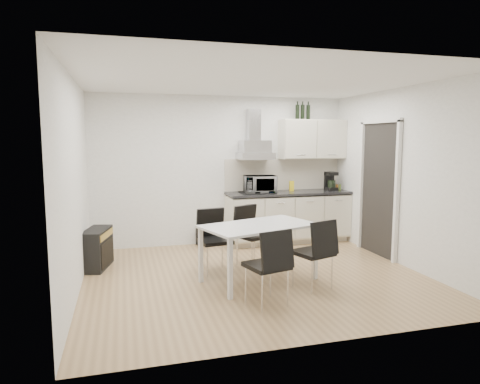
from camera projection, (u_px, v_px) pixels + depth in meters
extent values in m
plane|color=tan|center=(255.00, 276.00, 5.81)|extent=(4.50, 4.50, 0.00)
cube|color=white|center=(222.00, 170.00, 7.56)|extent=(4.50, 0.10, 2.60)
cube|color=white|center=(325.00, 203.00, 3.73)|extent=(4.50, 0.10, 2.60)
cube|color=white|center=(74.00, 186.00, 5.05)|extent=(0.10, 4.00, 2.60)
cube|color=white|center=(403.00, 177.00, 6.24)|extent=(0.10, 4.00, 2.60)
plane|color=white|center=(256.00, 80.00, 5.49)|extent=(4.50, 4.50, 0.00)
cube|color=white|center=(378.00, 190.00, 6.79)|extent=(0.08, 1.04, 2.10)
cube|color=beige|center=(287.00, 239.00, 7.77)|extent=(2.16, 0.52, 0.10)
cube|color=white|center=(288.00, 216.00, 7.68)|extent=(2.20, 0.60, 0.76)
cube|color=black|center=(289.00, 193.00, 7.62)|extent=(2.22, 0.64, 0.04)
cube|color=beige|center=(283.00, 174.00, 7.86)|extent=(2.20, 0.02, 0.58)
cube|color=white|center=(312.00, 139.00, 7.76)|extent=(1.20, 0.35, 0.70)
cube|color=silver|center=(255.00, 151.00, 7.45)|extent=(0.60, 0.46, 0.30)
cube|color=silver|center=(253.00, 125.00, 7.50)|extent=(0.22, 0.20, 0.55)
imported|color=silver|center=(260.00, 182.00, 7.44)|extent=(0.57, 0.36, 0.37)
cube|color=yellow|center=(292.00, 186.00, 7.73)|extent=(0.08, 0.04, 0.18)
cylinder|color=brown|center=(337.00, 187.00, 7.81)|extent=(0.04, 0.04, 0.11)
cylinder|color=#4C6626|center=(340.00, 187.00, 7.83)|extent=(0.04, 0.04, 0.11)
cylinder|color=black|center=(297.00, 110.00, 7.62)|extent=(0.07, 0.07, 0.32)
cylinder|color=black|center=(303.00, 111.00, 7.65)|extent=(0.07, 0.07, 0.32)
cylinder|color=black|center=(308.00, 111.00, 7.67)|extent=(0.07, 0.07, 0.32)
cube|color=white|center=(259.00, 226.00, 5.54)|extent=(1.61, 1.22, 0.03)
cube|color=white|center=(230.00, 269.00, 4.93)|extent=(0.06, 0.06, 0.72)
cube|color=white|center=(315.00, 253.00, 5.65)|extent=(0.06, 0.06, 0.72)
cube|color=white|center=(201.00, 255.00, 5.52)|extent=(0.06, 0.06, 0.72)
cube|color=white|center=(281.00, 242.00, 6.25)|extent=(0.06, 0.06, 0.72)
cube|color=black|center=(97.00, 249.00, 6.15)|extent=(0.44, 0.73, 0.57)
cube|color=gold|center=(107.00, 234.00, 6.17)|extent=(0.16, 0.60, 0.09)
cube|color=black|center=(202.00, 237.00, 7.50)|extent=(0.20, 0.19, 0.29)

